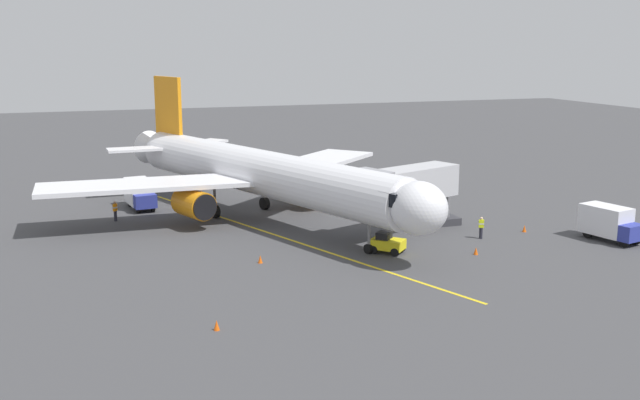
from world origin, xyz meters
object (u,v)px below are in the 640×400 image
(baggage_cart_near_nose, at_px, (292,177))
(ground_crew_loader, at_px, (115,211))
(box_truck_portside, at_px, (140,194))
(safety_cone_wing_port, at_px, (217,325))
(ground_crew_marshaller, at_px, (481,227))
(tug_rear_apron, at_px, (387,243))
(safety_cone_nose_right, at_px, (524,229))
(jet_bridge, at_px, (398,187))
(airplane, at_px, (257,173))
(ground_crew_wing_walker, at_px, (384,210))
(safety_cone_nose_left, at_px, (260,259))
(safety_cone_wing_starboard, at_px, (476,251))
(box_truck_starboard_side, at_px, (610,223))

(baggage_cart_near_nose, bearing_deg, ground_crew_loader, 32.06)
(box_truck_portside, relative_size, safety_cone_wing_port, 8.75)
(ground_crew_marshaller, xyz_separation_m, tug_rear_apron, (8.41, 1.25, -0.18))
(ground_crew_loader, bearing_deg, box_truck_portside, -120.61)
(tug_rear_apron, height_order, safety_cone_nose_right, tug_rear_apron)
(ground_crew_loader, height_order, safety_cone_wing_port, ground_crew_loader)
(box_truck_portside, distance_m, safety_cone_wing_port, 31.31)
(jet_bridge, relative_size, ground_crew_marshaller, 6.61)
(baggage_cart_near_nose, bearing_deg, airplane, 63.34)
(jet_bridge, height_order, baggage_cart_near_nose, jet_bridge)
(ground_crew_loader, bearing_deg, baggage_cart_near_nose, -147.94)
(airplane, xyz_separation_m, box_truck_portside, (9.04, -7.46, -2.62))
(ground_crew_marshaller, bearing_deg, ground_crew_wing_walker, -59.44)
(safety_cone_nose_left, bearing_deg, box_truck_portside, -73.70)
(airplane, xyz_separation_m, safety_cone_nose_right, (-18.87, 11.26, -3.73))
(safety_cone_nose_left, bearing_deg, ground_crew_wing_walker, -146.46)
(box_truck_portside, relative_size, tug_rear_apron, 1.79)
(safety_cone_nose_right, distance_m, safety_cone_wing_port, 30.02)
(airplane, distance_m, safety_cone_nose_left, 13.62)
(airplane, height_order, tug_rear_apron, airplane)
(safety_cone_wing_port, relative_size, safety_cone_wing_starboard, 1.00)
(airplane, xyz_separation_m, safety_cone_wing_port, (8.39, 23.82, -3.73))
(jet_bridge, xyz_separation_m, baggage_cart_near_nose, (1.32, -23.93, -3.11))
(airplane, distance_m, safety_cone_wing_starboard, 20.03)
(ground_crew_wing_walker, bearing_deg, safety_cone_nose_right, 141.44)
(baggage_cart_near_nose, height_order, box_truck_starboard_side, box_truck_starboard_side)
(baggage_cart_near_nose, distance_m, tug_rear_apron, 28.46)
(ground_crew_loader, xyz_separation_m, safety_cone_nose_right, (-30.43, 14.46, -0.61))
(ground_crew_loader, distance_m, safety_cone_nose_right, 33.70)
(ground_crew_marshaller, relative_size, ground_crew_wing_walker, 1.00)
(safety_cone_wing_port, distance_m, safety_cone_wing_starboard, 21.81)
(jet_bridge, relative_size, safety_cone_nose_left, 20.55)
(ground_crew_loader, bearing_deg, box_truck_starboard_side, 151.65)
(ground_crew_loader, bearing_deg, safety_cone_nose_right, 154.58)
(ground_crew_marshaller, xyz_separation_m, ground_crew_wing_walker, (4.64, -7.85, 0.00))
(jet_bridge, height_order, ground_crew_loader, jet_bridge)
(box_truck_portside, bearing_deg, safety_cone_nose_right, 146.15)
(airplane, xyz_separation_m, tug_rear_apron, (-6.10, 13.18, -3.30))
(tug_rear_apron, relative_size, safety_cone_wing_port, 4.89)
(box_truck_starboard_side, bearing_deg, safety_cone_nose_right, -44.21)
(airplane, xyz_separation_m, ground_crew_marshaller, (-14.51, 11.94, -3.12))
(box_truck_starboard_side, height_order, safety_cone_wing_port, box_truck_starboard_side)
(safety_cone_nose_right, relative_size, safety_cone_wing_port, 1.00)
(safety_cone_nose_right, bearing_deg, ground_crew_wing_walker, -38.56)
(safety_cone_wing_port, bearing_deg, ground_crew_wing_walker, -132.78)
(ground_crew_marshaller, relative_size, tug_rear_apron, 0.64)
(safety_cone_nose_left, bearing_deg, box_truck_starboard_side, 173.68)
(airplane, bearing_deg, ground_crew_marshaller, 140.56)
(airplane, height_order, ground_crew_loader, airplane)
(tug_rear_apron, bearing_deg, ground_crew_marshaller, -171.56)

